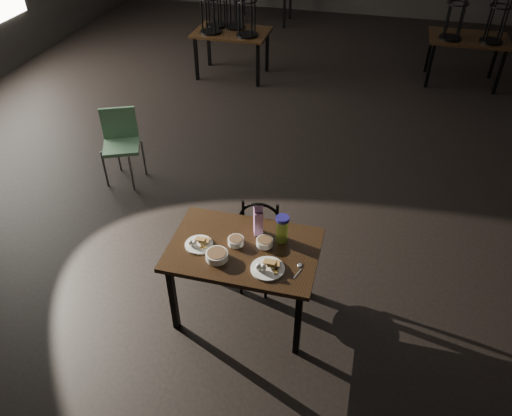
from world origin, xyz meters
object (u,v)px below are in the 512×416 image
(school_chair, at_px, (121,139))
(juice_carton, at_px, (258,221))
(bentwood_chair, at_px, (258,241))
(main_table, at_px, (244,255))
(water_bottle, at_px, (282,229))

(school_chair, bearing_deg, juice_carton, -59.93)
(bentwood_chair, distance_m, school_chair, 2.36)
(main_table, height_order, bentwood_chair, bentwood_chair)
(water_bottle, distance_m, school_chair, 2.71)
(bentwood_chair, bearing_deg, school_chair, 142.79)
(juice_carton, xyz_separation_m, school_chair, (-2.01, 1.47, -0.36))
(main_table, distance_m, bentwood_chair, 0.40)
(main_table, relative_size, juice_carton, 4.30)
(water_bottle, height_order, school_chair, water_bottle)
(juice_carton, xyz_separation_m, bentwood_chair, (-0.04, 0.17, -0.37))
(juice_carton, relative_size, bentwood_chair, 0.33)
(main_table, distance_m, water_bottle, 0.38)
(juice_carton, height_order, bentwood_chair, juice_carton)
(main_table, height_order, water_bottle, water_bottle)
(main_table, relative_size, bentwood_chair, 1.41)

